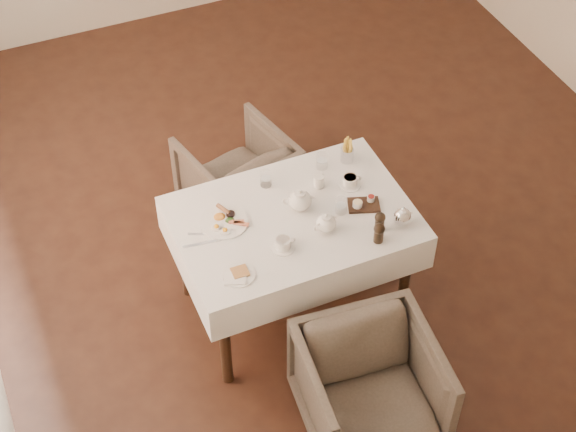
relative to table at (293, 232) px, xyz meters
The scene contains 20 objects.
table is the anchor object (origin of this frame).
armchair_near 0.95m from the table, 87.23° to the right, with size 0.67×0.69×0.63m, color #463B33.
armchair_far 0.96m from the table, 89.90° to the left, with size 0.62×0.64×0.58m, color #463B33.
breakfast_plate 0.39m from the table, 162.84° to the left, with size 0.26×0.26×0.03m.
side_plate 0.52m from the table, 146.90° to the right, with size 0.18×0.17×0.02m.
teapot_centre 0.20m from the table, 37.36° to the left, with size 0.17×0.14×0.14m, color white, non-canonical shape.
teapot_front 0.26m from the table, 52.11° to the right, with size 0.15×0.11×0.12m, color white, non-canonical shape.
creamer 0.32m from the table, 36.08° to the left, with size 0.06×0.06×0.07m, color white.
teacup_near 0.27m from the table, 126.84° to the right, with size 0.13×0.13×0.06m.
teacup_far 0.43m from the table, 15.00° to the left, with size 0.12×0.12×0.06m.
glass_left 0.33m from the table, 97.66° to the left, with size 0.06×0.06×0.09m, color silver.
glass_mid 0.31m from the table, 14.38° to the right, with size 0.07×0.07×0.09m, color silver.
glass_right 0.46m from the table, 44.29° to the left, with size 0.07×0.07×0.09m, color silver.
condiment_board 0.41m from the table, 10.84° to the right, with size 0.20×0.17×0.04m.
pepper_mill_left 0.51m from the table, 44.65° to the right, with size 0.06×0.06×0.12m, color black, non-canonical shape.
pepper_mill_right 0.50m from the table, 34.38° to the right, with size 0.06×0.06×0.12m, color black, non-canonical shape.
silver_pot 0.61m from the table, 28.35° to the right, with size 0.12×0.10×0.12m, color white, non-canonical shape.
fries_cup 0.58m from the table, 32.46° to the left, with size 0.07×0.07×0.16m.
cutlery_fork 0.50m from the table, behind, with size 0.01×0.18×0.00m, color silver.
cutlery_knife 0.53m from the table, behind, with size 0.02×0.21×0.00m, color silver.
Camera 1 is at (-1.88, -3.85, 4.15)m, focal length 55.00 mm.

